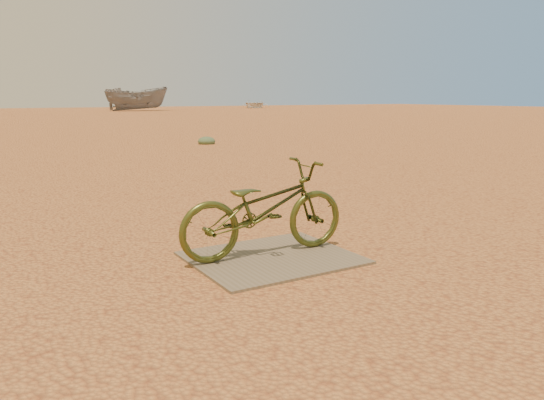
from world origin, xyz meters
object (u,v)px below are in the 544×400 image
plywood_board (272,258)px  boat_far_right (254,104)px  bicycle (264,209)px  boat_mid_right (137,99)px

plywood_board → boat_far_right: 54.74m
bicycle → boat_mid_right: size_ratio=0.28×
bicycle → boat_far_right: bearing=-26.2°
bicycle → boat_far_right: boat_far_right is taller
bicycle → boat_far_right: 54.67m
bicycle → plywood_board: bearing=-164.8°
boat_far_right → bicycle: bearing=-84.4°
plywood_board → boat_mid_right: size_ratio=0.24×
plywood_board → bicycle: bicycle is taller
plywood_board → bicycle: bearing=102.4°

